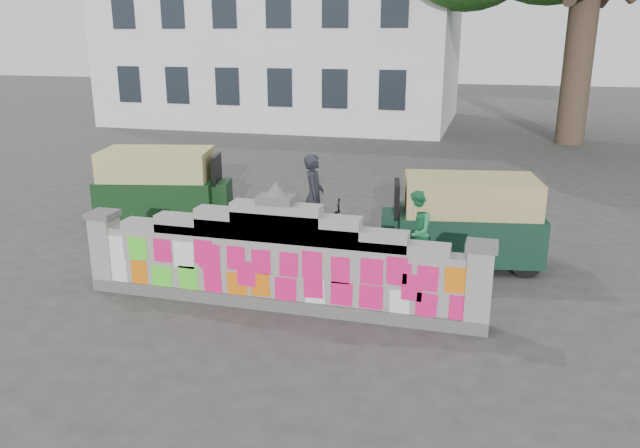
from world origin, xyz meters
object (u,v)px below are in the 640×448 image
object	(u,v)px
cyclist_rider	(314,208)
cyclist_bike	(314,224)
rickshaw_left	(162,185)
rickshaw_right	(465,220)
pedestrian	(415,232)

from	to	relation	value
cyclist_rider	cyclist_bike	bearing A→B (deg)	77.83
rickshaw_left	rickshaw_right	size ratio (longest dim) A/B	1.02
cyclist_bike	rickshaw_right	size ratio (longest dim) A/B	0.60
cyclist_bike	rickshaw_left	distance (m)	3.92
cyclist_bike	rickshaw_right	world-z (taller)	rickshaw_right
cyclist_rider	pedestrian	xyz separation A→B (m)	(2.11, -0.93, -0.04)
rickshaw_right	cyclist_rider	bearing A→B (deg)	-13.32
cyclist_bike	cyclist_rider	xyz separation A→B (m)	(0.00, 0.00, 0.34)
rickshaw_right	pedestrian	bearing A→B (deg)	33.09
cyclist_rider	rickshaw_left	xyz separation A→B (m)	(-3.81, 0.83, 0.04)
cyclist_bike	rickshaw_right	distance (m)	2.95
pedestrian	rickshaw_left	distance (m)	6.18
cyclist_bike	pedestrian	distance (m)	2.33
cyclist_bike	rickshaw_left	bearing A→B (deg)	65.58
pedestrian	cyclist_bike	bearing A→B (deg)	-119.72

